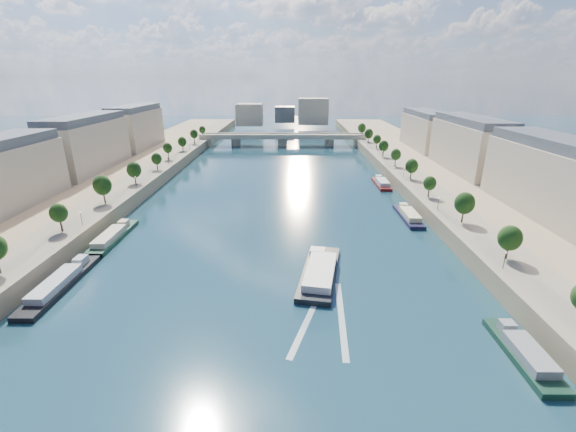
{
  "coord_description": "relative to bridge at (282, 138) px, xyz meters",
  "views": [
    {
      "loc": [
        6.38,
        -30.3,
        44.58
      ],
      "look_at": [
        5.32,
        78.88,
        5.0
      ],
      "focal_mm": 24.0,
      "sensor_mm": 36.0,
      "label": 1
    }
  ],
  "objects": [
    {
      "name": "pave_left",
      "position": [
        -57.0,
        -134.51,
        -0.03
      ],
      "size": [
        14.0,
        520.0,
        0.1
      ],
      "primitive_type": "cube",
      "color": "gray",
      "rests_on": "quay_left"
    },
    {
      "name": "trees_left",
      "position": [
        -55.0,
        -132.51,
        5.39
      ],
      "size": [
        4.8,
        268.8,
        8.26
      ],
      "color": "#382B1E",
      "rests_on": "ground"
    },
    {
      "name": "tour_barge",
      "position": [
        13.09,
        -183.59,
        -4.08
      ],
      "size": [
        12.41,
        27.89,
        3.72
      ],
      "rotation": [
        0.0,
        0.0,
        -0.18
      ],
      "color": "black",
      "rests_on": "ground"
    },
    {
      "name": "lamps_left",
      "position": [
        -52.5,
        -144.51,
        2.7
      ],
      "size": [
        0.36,
        200.36,
        4.28
      ],
      "color": "black",
      "rests_on": "ground"
    },
    {
      "name": "buildings_right",
      "position": [
        85.0,
        -122.51,
        11.37
      ],
      "size": [
        16.0,
        226.0,
        23.2
      ],
      "color": "beige",
      "rests_on": "ground"
    },
    {
      "name": "lamps_right",
      "position": [
        52.5,
        -129.51,
        2.7
      ],
      "size": [
        0.36,
        200.36,
        4.28
      ],
      "color": "black",
      "rests_on": "ground"
    },
    {
      "name": "ground",
      "position": [
        0.0,
        -134.51,
        -5.08
      ],
      "size": [
        700.0,
        700.0,
        0.0
      ],
      "primitive_type": "plane",
      "color": "#0B2631",
      "rests_on": "ground"
    },
    {
      "name": "quay_left",
      "position": [
        -72.0,
        -134.51,
        -2.58
      ],
      "size": [
        44.0,
        520.0,
        5.0
      ],
      "primitive_type": "cube",
      "color": "#9E8460",
      "rests_on": "ground"
    },
    {
      "name": "quay_right",
      "position": [
        72.0,
        -134.51,
        -2.58
      ],
      "size": [
        44.0,
        520.0,
        5.0
      ],
      "primitive_type": "cube",
      "color": "#9E8460",
      "rests_on": "ground"
    },
    {
      "name": "moored_barges_left",
      "position": [
        -45.5,
        -205.98,
        -4.24
      ],
      "size": [
        5.0,
        120.02,
        3.6
      ],
      "color": "#1C263D",
      "rests_on": "ground"
    },
    {
      "name": "pave_right",
      "position": [
        57.0,
        -134.51,
        -0.03
      ],
      "size": [
        14.0,
        520.0,
        0.1
      ],
      "primitive_type": "cube",
      "color": "gray",
      "rests_on": "quay_right"
    },
    {
      "name": "bridge",
      "position": [
        0.0,
        0.0,
        0.0
      ],
      "size": [
        112.0,
        12.0,
        8.15
      ],
      "color": "#C1B79E",
      "rests_on": "ground"
    },
    {
      "name": "wake",
      "position": [
        13.09,
        -200.21,
        -5.06
      ],
      "size": [
        12.2,
        26.03,
        0.04
      ],
      "color": "silver",
      "rests_on": "ground"
    },
    {
      "name": "moored_barges_right",
      "position": [
        45.5,
        -177.85,
        -4.24
      ],
      "size": [
        5.0,
        166.79,
        3.6
      ],
      "color": "black",
      "rests_on": "ground"
    },
    {
      "name": "trees_right",
      "position": [
        55.0,
        -124.51,
        5.39
      ],
      "size": [
        4.8,
        268.8,
        8.26
      ],
      "color": "#382B1E",
      "rests_on": "ground"
    },
    {
      "name": "skyline",
      "position": [
        3.19,
        85.01,
        9.57
      ],
      "size": [
        79.0,
        42.0,
        22.0
      ],
      "color": "beige",
      "rests_on": "ground"
    },
    {
      "name": "buildings_left",
      "position": [
        -85.0,
        -122.51,
        11.37
      ],
      "size": [
        16.0,
        226.0,
        23.2
      ],
      "color": "beige",
      "rests_on": "ground"
    }
  ]
}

